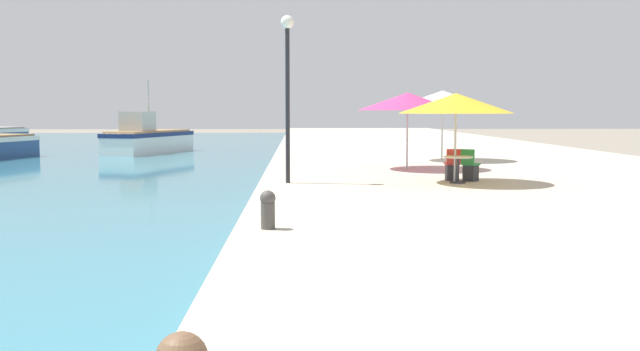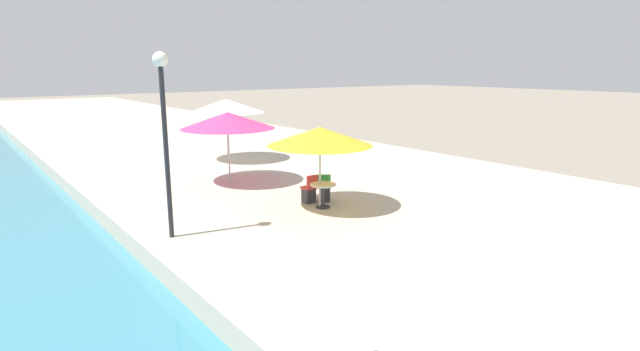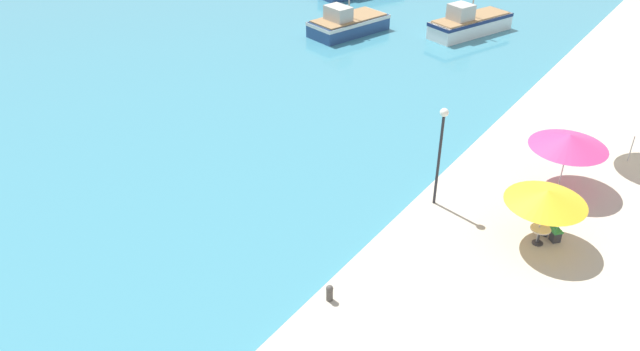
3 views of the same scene
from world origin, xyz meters
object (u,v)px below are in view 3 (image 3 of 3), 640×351
at_px(cafe_table, 540,233).
at_px(lamppost, 441,141).
at_px(cafe_chair_right, 555,234).
at_px(fishing_boat_mid, 469,23).
at_px(mooring_bollard, 330,292).
at_px(cafe_umbrella_pink, 547,196).
at_px(cafe_umbrella_white, 569,141).
at_px(cafe_chair_left, 545,228).
at_px(fishing_boat_near, 348,23).

height_order(cafe_table, lamppost, lamppost).
height_order(cafe_table, cafe_chair_right, cafe_chair_right).
relative_size(cafe_chair_right, lamppost, 0.20).
distance_m(fishing_boat_mid, mooring_bollard, 31.81).
xyz_separation_m(fishing_boat_mid, cafe_table, (13.32, -23.19, 0.20)).
bearing_deg(cafe_umbrella_pink, mooring_bollard, -122.60).
height_order(cafe_umbrella_white, cafe_table, cafe_umbrella_white).
distance_m(fishing_boat_mid, cafe_chair_left, 26.12).
bearing_deg(cafe_chair_right, cafe_umbrella_pink, -97.54).
bearing_deg(fishing_boat_mid, lamppost, -50.33).
bearing_deg(cafe_chair_left, cafe_chair_right, -20.71).
height_order(fishing_boat_near, fishing_boat_mid, fishing_boat_mid).
xyz_separation_m(cafe_chair_left, cafe_chair_right, (0.48, -0.18, 0.00)).
height_order(cafe_table, cafe_chair_left, cafe_chair_left).
height_order(cafe_umbrella_pink, cafe_chair_left, cafe_umbrella_pink).
bearing_deg(cafe_umbrella_pink, fishing_boat_near, 139.43).
bearing_deg(lamppost, cafe_umbrella_white, 49.09).
xyz_separation_m(cafe_umbrella_white, cafe_chair_right, (1.15, -4.27, -1.98)).
bearing_deg(cafe_umbrella_white, cafe_chair_right, -74.94).
bearing_deg(cafe_umbrella_pink, fishing_boat_mid, 119.81).
distance_m(cafe_umbrella_pink, mooring_bollard, 9.15).
height_order(cafe_umbrella_white, cafe_chair_left, cafe_umbrella_white).
xyz_separation_m(cafe_umbrella_white, cafe_chair_left, (0.67, -4.09, -1.98)).
height_order(fishing_boat_mid, cafe_chair_left, fishing_boat_mid).
bearing_deg(cafe_chair_left, lamppost, -173.55).
distance_m(cafe_umbrella_white, mooring_bollard, 13.15).
relative_size(cafe_chair_left, mooring_bollard, 1.39).
relative_size(fishing_boat_mid, cafe_chair_right, 8.14).
bearing_deg(cafe_table, fishing_boat_near, 139.42).
height_order(fishing_boat_mid, cafe_table, fishing_boat_mid).
relative_size(cafe_umbrella_pink, cafe_chair_right, 3.46).
bearing_deg(fishing_boat_near, cafe_chair_right, -24.28).
distance_m(fishing_boat_near, cafe_umbrella_white, 24.21).
bearing_deg(fishing_boat_mid, cafe_umbrella_white, -36.40).
bearing_deg(fishing_boat_mid, cafe_umbrella_pink, -41.12).
height_order(cafe_umbrella_pink, cafe_table, cafe_umbrella_pink).
bearing_deg(mooring_bollard, fishing_boat_mid, 105.35).
xyz_separation_m(cafe_chair_left, lamppost, (-4.67, -0.53, 2.77)).
bearing_deg(fishing_boat_near, cafe_table, -25.78).
height_order(fishing_boat_near, lamppost, lamppost).
bearing_deg(cafe_chair_right, lamppost, -134.73).
distance_m(cafe_chair_left, cafe_chair_right, 0.51).
relative_size(cafe_umbrella_white, mooring_bollard, 5.22).
height_order(cafe_umbrella_pink, lamppost, lamppost).
bearing_deg(cafe_umbrella_white, cafe_umbrella_pink, -82.77).
bearing_deg(cafe_chair_right, cafe_table, -90.00).
bearing_deg(cafe_chair_right, cafe_chair_left, -159.29).
xyz_separation_m(cafe_table, cafe_chair_left, (-0.00, 0.72, -0.21)).
bearing_deg(lamppost, fishing_boat_near, 132.51).
relative_size(cafe_umbrella_white, cafe_chair_right, 3.75).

